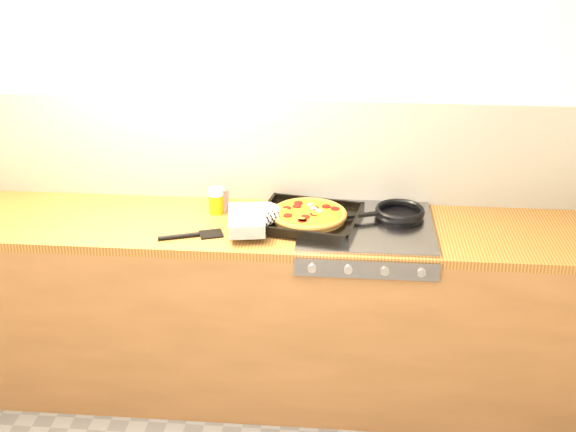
# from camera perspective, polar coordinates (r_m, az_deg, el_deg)

# --- Properties ---
(room_shell) EXTENTS (3.20, 3.20, 3.20)m
(room_shell) POSITION_cam_1_polar(r_m,az_deg,el_deg) (3.44, -1.22, 5.19)
(room_shell) COLOR white
(room_shell) RESTS_ON ground
(counter_run) EXTENTS (3.20, 0.62, 0.90)m
(counter_run) POSITION_cam_1_polar(r_m,az_deg,el_deg) (3.48, -1.62, -7.33)
(counter_run) COLOR brown
(counter_run) RESTS_ON ground
(stovetop) EXTENTS (0.60, 0.56, 0.02)m
(stovetop) POSITION_cam_1_polar(r_m,az_deg,el_deg) (3.25, 6.19, -0.80)
(stovetop) COLOR gray
(stovetop) RESTS_ON counter_run
(pizza_on_tray) EXTENTS (0.62, 0.49, 0.07)m
(pizza_on_tray) POSITION_cam_1_polar(r_m,az_deg,el_deg) (3.23, 0.31, -0.01)
(pizza_on_tray) COLOR black
(pizza_on_tray) RESTS_ON stovetop
(frying_pan) EXTENTS (0.40, 0.29, 0.04)m
(frying_pan) POSITION_cam_1_polar(r_m,az_deg,el_deg) (3.33, 8.73, 0.26)
(frying_pan) COLOR black
(frying_pan) RESTS_ON stovetop
(tomato_can) EXTENTS (0.09, 0.09, 0.11)m
(tomato_can) POSITION_cam_1_polar(r_m,az_deg,el_deg) (3.40, -5.32, 1.28)
(tomato_can) COLOR #97100C
(tomato_can) RESTS_ON counter_run
(juice_glass) EXTENTS (0.09, 0.09, 0.12)m
(juice_glass) POSITION_cam_1_polar(r_m,az_deg,el_deg) (3.37, -5.70, 1.23)
(juice_glass) COLOR orange
(juice_glass) RESTS_ON counter_run
(wooden_spoon) EXTENTS (0.30, 0.10, 0.02)m
(wooden_spoon) POSITION_cam_1_polar(r_m,az_deg,el_deg) (3.41, 1.40, 0.67)
(wooden_spoon) COLOR olive
(wooden_spoon) RESTS_ON counter_run
(black_spatula) EXTENTS (0.28, 0.14, 0.02)m
(black_spatula) POSITION_cam_1_polar(r_m,az_deg,el_deg) (3.17, -7.57, -1.52)
(black_spatula) COLOR black
(black_spatula) RESTS_ON counter_run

